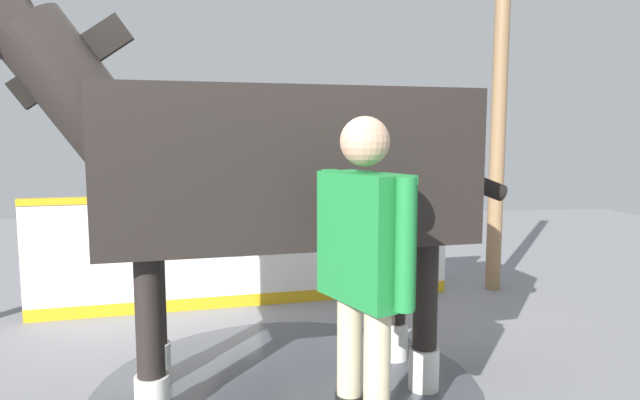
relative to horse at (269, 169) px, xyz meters
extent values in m
cube|color=gray|center=(-0.21, -0.02, -1.48)|extent=(16.00, 16.00, 0.02)
cylinder|color=#42444C|center=(-0.02, 0.11, -1.47)|extent=(2.57, 2.57, 0.00)
cube|color=white|center=(-1.85, -0.13, -0.94)|extent=(0.60, 4.12, 1.06)
cube|color=gold|center=(-1.85, -0.13, -0.38)|extent=(0.63, 4.12, 0.06)
cube|color=gold|center=(-1.85, -0.13, -1.41)|extent=(0.61, 4.12, 0.12)
cylinder|color=olive|center=(-2.14, 2.49, 0.12)|extent=(0.16, 0.16, 3.17)
cube|color=black|center=(-0.02, 0.11, 0.02)|extent=(1.24, 2.38, 0.95)
cylinder|color=black|center=(0.36, -0.71, -0.96)|extent=(0.16, 0.16, 1.01)
cylinder|color=silver|center=(0.36, -0.71, -1.33)|extent=(0.20, 0.20, 0.28)
cylinder|color=black|center=(-0.16, -0.78, -0.96)|extent=(0.16, 0.16, 1.01)
cylinder|color=silver|center=(-0.16, -0.78, -1.33)|extent=(0.20, 0.20, 0.28)
cylinder|color=black|center=(0.13, 1.00, -0.96)|extent=(0.16, 0.16, 1.01)
cylinder|color=silver|center=(0.13, 1.00, -1.33)|extent=(0.20, 0.20, 0.28)
cylinder|color=black|center=(-0.39, 0.94, -0.96)|extent=(0.16, 0.16, 1.01)
cylinder|color=silver|center=(-0.39, 0.94, -1.33)|extent=(0.20, 0.20, 0.28)
cylinder|color=black|center=(0.15, -1.13, 0.49)|extent=(0.53, 0.86, 0.91)
cube|color=black|center=(0.15, -1.13, 0.64)|extent=(0.15, 0.70, 0.56)
cylinder|color=black|center=(-0.18, 1.34, -0.08)|extent=(0.21, 0.71, 0.35)
cylinder|color=#C6B793|center=(0.85, 0.38, -0.85)|extent=(0.13, 0.13, 0.53)
cylinder|color=#C6B793|center=(1.06, 0.47, -0.85)|extent=(0.13, 0.13, 0.53)
cube|color=#1E7F38|center=(0.96, 0.42, -0.28)|extent=(0.56, 0.41, 0.62)
cylinder|color=#1E7F38|center=(0.68, 0.30, -0.26)|extent=(0.09, 0.09, 0.59)
cylinder|color=#1E7F38|center=(1.24, 0.55, -0.26)|extent=(0.09, 0.09, 0.59)
sphere|color=tan|center=(0.96, 0.42, 0.18)|extent=(0.24, 0.24, 0.24)
camera|label=1|loc=(3.54, -0.09, 0.21)|focal=31.10mm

